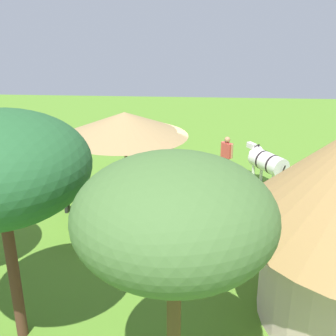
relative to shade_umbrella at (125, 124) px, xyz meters
name	(u,v)px	position (x,y,z in m)	size (l,w,h in m)	color
ground_plane	(188,190)	(-2.01, -1.25, -2.74)	(36.00, 36.00, 0.00)	#538327
shade_umbrella	(125,124)	(0.00, 0.00, 0.00)	(4.03, 4.03, 3.13)	brown
patio_dining_table	(127,185)	(0.00, 0.00, -2.09)	(1.47, 1.07, 0.74)	silver
patio_chair_east_end	(91,189)	(1.20, 0.08, -2.22)	(0.45, 0.47, 0.90)	silver
patio_chair_west_end	(163,192)	(-1.20, 0.15, -2.22)	(0.47, 0.49, 0.90)	silver
guest_beside_umbrella	(171,164)	(-1.36, -1.43, -1.80)	(0.21, 0.56, 1.56)	black
guest_behind_table	(65,184)	(1.83, 0.78, -1.77)	(0.25, 0.58, 1.61)	black
standing_watcher	(227,153)	(-3.43, -2.64, -1.76)	(0.46, 0.46, 1.64)	black
striped_lounge_chair	(188,170)	(-1.97, -2.61, -2.49)	(0.95, 0.80, 0.63)	#C55039
zebra_nearest_camera	(97,207)	(0.46, 2.30, -1.78)	(0.94, 2.29, 1.49)	silver
zebra_by_umbrella	(267,162)	(-4.82, -1.64, -1.74)	(1.35, 1.93, 1.54)	silver
acacia_tree_right_background	(174,217)	(-2.00, 7.58, 0.69)	(2.78, 2.78, 4.28)	brown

